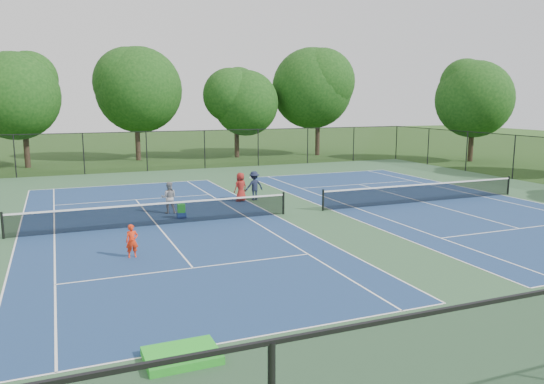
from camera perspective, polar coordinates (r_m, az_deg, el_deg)
name	(u,v)px	position (r m, az deg, el deg)	size (l,w,h in m)	color
ground	(303,213)	(25.53, 3.40, -2.22)	(140.00, 140.00, 0.00)	#234716
court_pad	(303,212)	(25.53, 3.40, -2.21)	(36.00, 36.00, 0.01)	#305739
tennis_court_left	(157,223)	(23.41, -12.26, -3.30)	(12.00, 23.83, 1.07)	navy
tennis_court_right	(423,200)	(29.18, 15.90, -0.86)	(12.00, 23.83, 1.07)	navy
perimeter_fence	(304,180)	(25.25, 3.44, 1.34)	(36.08, 36.08, 3.02)	black
tree_back_a	(22,91)	(46.55, -25.30, 9.80)	(6.80, 6.80, 9.15)	#2D2116
tree_back_b	(135,86)	(48.99, -14.49, 11.03)	(7.60, 7.60, 10.03)	#2D2116
tree_back_c	(236,99)	(50.07, -3.86, 10.00)	(6.00, 6.00, 8.40)	#2D2116
tree_back_d	(318,84)	(52.27, 5.00, 11.45)	(7.80, 7.80, 10.37)	#2D2116
tree_side_e	(474,95)	(49.77, 20.91, 9.77)	(6.60, 6.60, 8.87)	#2D2116
child_player	(132,241)	(18.81, -14.83, -5.13)	(0.42, 0.28, 1.16)	red
instructor	(169,198)	(25.67, -11.02, -0.59)	(0.74, 0.58, 1.52)	gray
bystander_b	(254,186)	(28.54, -1.92, 0.68)	(1.02, 0.58, 1.57)	#171D34
bystander_c	(241,187)	(28.19, -3.39, 0.53)	(0.76, 0.49, 1.55)	maroon
ball_crate	(181,215)	(24.57, -9.71, -2.50)	(0.40, 0.31, 0.28)	navy
ball_hopper	(181,208)	(24.50, -9.74, -1.73)	(0.34, 0.28, 0.39)	green
green_tarp	(182,355)	(11.69, -9.68, -16.94)	(1.53, 1.14, 0.17)	green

